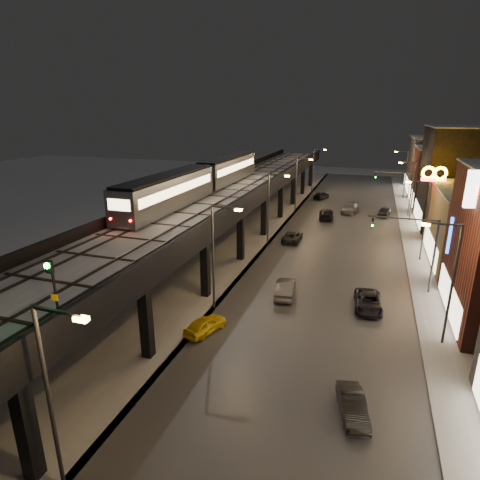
% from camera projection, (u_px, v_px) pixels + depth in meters
% --- Properties ---
extents(ground, '(220.00, 220.00, 0.00)m').
position_uv_depth(ground, '(138.00, 413.00, 22.29)').
color(ground, silver).
extents(road_surface, '(17.00, 120.00, 0.06)m').
position_uv_depth(road_surface, '(337.00, 242.00, 51.65)').
color(road_surface, '#46474D').
rests_on(road_surface, ground).
extents(sidewalk_right, '(4.00, 120.00, 0.14)m').
position_uv_depth(sidewalk_right, '(421.00, 249.00, 48.63)').
color(sidewalk_right, '#9FA1A8').
rests_on(sidewalk_right, ground).
extents(under_viaduct_pavement, '(11.00, 120.00, 0.06)m').
position_uv_depth(under_viaduct_pavement, '(238.00, 232.00, 55.71)').
color(under_viaduct_pavement, '#9FA1A8').
rests_on(under_viaduct_pavement, ground).
extents(elevated_viaduct, '(9.00, 100.00, 6.30)m').
position_uv_depth(elevated_viaduct, '(230.00, 197.00, 51.15)').
color(elevated_viaduct, black).
rests_on(elevated_viaduct, ground).
extents(viaduct_trackbed, '(8.40, 100.00, 0.32)m').
position_uv_depth(viaduct_trackbed, '(230.00, 191.00, 51.04)').
color(viaduct_trackbed, '#B2B7C1').
rests_on(viaduct_trackbed, elevated_viaduct).
extents(viaduct_parapet_streetside, '(0.30, 100.00, 1.10)m').
position_uv_depth(viaduct_parapet_streetside, '(263.00, 189.00, 49.61)').
color(viaduct_parapet_streetside, black).
rests_on(viaduct_parapet_streetside, elevated_viaduct).
extents(viaduct_parapet_far, '(0.30, 100.00, 1.10)m').
position_uv_depth(viaduct_parapet_far, '(199.00, 185.00, 52.23)').
color(viaduct_parapet_far, black).
rests_on(viaduct_parapet_far, elevated_viaduct).
extents(building_d, '(12.20, 13.20, 14.16)m').
position_uv_depth(building_d, '(469.00, 178.00, 56.28)').
color(building_d, black).
rests_on(building_d, ground).
extents(building_e, '(12.20, 12.20, 10.16)m').
position_uv_depth(building_e, '(451.00, 178.00, 69.54)').
color(building_e, maroon).
rests_on(building_e, ground).
extents(building_f, '(12.20, 16.20, 11.16)m').
position_uv_depth(building_f, '(440.00, 165.00, 82.04)').
color(building_f, '#414246').
rests_on(building_f, ground).
extents(streetlight_left_0, '(2.57, 0.28, 9.00)m').
position_uv_depth(streetlight_left_0, '(53.00, 389.00, 16.30)').
color(streetlight_left_0, '#38383A').
rests_on(streetlight_left_0, ground).
extents(streetlight_left_1, '(2.57, 0.28, 9.00)m').
position_uv_depth(streetlight_left_1, '(216.00, 251.00, 32.57)').
color(streetlight_left_1, '#38383A').
rests_on(streetlight_left_1, ground).
extents(streetlight_right_1, '(2.56, 0.28, 9.00)m').
position_uv_depth(streetlight_right_1, '(449.00, 277.00, 27.41)').
color(streetlight_right_1, '#38383A').
rests_on(streetlight_right_1, ground).
extents(streetlight_left_2, '(2.57, 0.28, 9.00)m').
position_uv_depth(streetlight_left_2, '(271.00, 204.00, 48.83)').
color(streetlight_left_2, '#38383A').
rests_on(streetlight_left_2, ground).
extents(streetlight_right_2, '(2.56, 0.28, 9.00)m').
position_uv_depth(streetlight_right_2, '(423.00, 215.00, 43.67)').
color(streetlight_right_2, '#38383A').
rests_on(streetlight_right_2, ground).
extents(streetlight_left_3, '(2.57, 0.28, 9.00)m').
position_uv_depth(streetlight_left_3, '(298.00, 181.00, 65.09)').
color(streetlight_left_3, '#38383A').
rests_on(streetlight_left_3, ground).
extents(streetlight_right_3, '(2.56, 0.28, 9.00)m').
position_uv_depth(streetlight_right_3, '(411.00, 187.00, 59.93)').
color(streetlight_right_3, '#38383A').
rests_on(streetlight_right_3, ground).
extents(streetlight_left_4, '(2.57, 0.28, 9.00)m').
position_uv_depth(streetlight_left_4, '(314.00, 167.00, 81.36)').
color(streetlight_left_4, '#38383A').
rests_on(streetlight_left_4, ground).
extents(streetlight_right_4, '(2.56, 0.28, 9.00)m').
position_uv_depth(streetlight_right_4, '(405.00, 171.00, 76.20)').
color(streetlight_right_4, '#38383A').
rests_on(streetlight_right_4, ground).
extents(traffic_light_rig_a, '(6.10, 0.34, 7.00)m').
position_uv_depth(traffic_light_rig_a, '(421.00, 246.00, 36.03)').
color(traffic_light_rig_a, '#38383A').
rests_on(traffic_light_rig_a, ground).
extents(traffic_light_rig_b, '(6.10, 0.34, 7.00)m').
position_uv_depth(traffic_light_rig_b, '(403.00, 188.00, 63.14)').
color(traffic_light_rig_b, '#38383A').
rests_on(traffic_light_rig_b, ground).
extents(subway_train, '(2.87, 34.88, 3.43)m').
position_uv_depth(subway_train, '(203.00, 178.00, 48.73)').
color(subway_train, gray).
rests_on(subway_train, viaduct_trackbed).
extents(rail_signal, '(0.36, 0.43, 3.10)m').
position_uv_depth(rail_signal, '(52.00, 280.00, 17.95)').
color(rail_signal, black).
rests_on(rail_signal, viaduct_trackbed).
extents(car_taxi, '(2.60, 4.01, 1.27)m').
position_uv_depth(car_taxi, '(205.00, 325.00, 30.23)').
color(car_taxi, yellow).
rests_on(car_taxi, ground).
extents(car_near_white, '(2.08, 4.64, 1.48)m').
position_uv_depth(car_near_white, '(285.00, 289.00, 36.25)').
color(car_near_white, '#474A4F').
rests_on(car_near_white, ground).
extents(car_mid_silver, '(2.15, 4.60, 1.27)m').
position_uv_depth(car_mid_silver, '(292.00, 237.00, 51.63)').
color(car_mid_silver, black).
rests_on(car_mid_silver, ground).
extents(car_mid_dark, '(2.73, 5.47, 1.53)m').
position_uv_depth(car_mid_dark, '(326.00, 214.00, 62.50)').
color(car_mid_dark, black).
rests_on(car_mid_dark, ground).
extents(car_far_white, '(2.93, 4.47, 1.41)m').
position_uv_depth(car_far_white, '(321.00, 195.00, 76.83)').
color(car_far_white, black).
rests_on(car_far_white, ground).
extents(car_onc_silver, '(2.17, 3.94, 1.23)m').
position_uv_depth(car_onc_silver, '(353.00, 407.00, 21.91)').
color(car_onc_silver, black).
rests_on(car_onc_silver, ground).
extents(car_onc_dark, '(2.54, 4.88, 1.31)m').
position_uv_depth(car_onc_dark, '(368.00, 302.00, 33.83)').
color(car_onc_dark, black).
rests_on(car_onc_dark, ground).
extents(car_onc_white, '(2.89, 5.39, 1.49)m').
position_uv_depth(car_onc_white, '(350.00, 208.00, 66.32)').
color(car_onc_white, gray).
rests_on(car_onc_white, ground).
extents(car_onc_red, '(2.36, 4.35, 1.40)m').
position_uv_depth(car_onc_red, '(384.00, 212.00, 64.03)').
color(car_onc_red, black).
rests_on(car_onc_red, ground).
extents(sign_mcdonalds, '(2.94, 0.59, 9.86)m').
position_uv_depth(sign_mcdonalds, '(433.00, 182.00, 47.88)').
color(sign_mcdonalds, '#38383A').
rests_on(sign_mcdonalds, ground).
extents(sign_carwash, '(1.43, 0.35, 7.42)m').
position_uv_depth(sign_carwash, '(456.00, 243.00, 34.56)').
color(sign_carwash, '#38383A').
rests_on(sign_carwash, ground).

